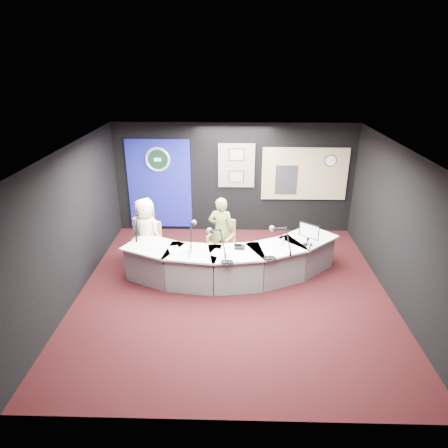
{
  "coord_description": "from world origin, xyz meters",
  "views": [
    {
      "loc": [
        0.0,
        -6.69,
        4.31
      ],
      "look_at": [
        -0.2,
        0.8,
        1.1
      ],
      "focal_mm": 32.0,
      "sensor_mm": 36.0,
      "label": 1
    }
  ],
  "objects_px": {
    "broadcast_desk": "(231,261)",
    "armchair_left": "(147,245)",
    "person_man": "(146,232)",
    "person_woman": "(221,230)",
    "armchair_right": "(221,242)"
  },
  "relations": [
    {
      "from": "person_man",
      "to": "armchair_left",
      "type": "bearing_deg",
      "value": -0.0
    },
    {
      "from": "armchair_right",
      "to": "person_woman",
      "type": "xyz_separation_m",
      "value": [
        0.0,
        0.0,
        0.28
      ]
    },
    {
      "from": "armchair_left",
      "to": "person_woman",
      "type": "bearing_deg",
      "value": 25.06
    },
    {
      "from": "armchair_right",
      "to": "person_man",
      "type": "xyz_separation_m",
      "value": [
        -1.61,
        -0.17,
        0.29
      ]
    },
    {
      "from": "person_man",
      "to": "person_woman",
      "type": "bearing_deg",
      "value": -146.6
    },
    {
      "from": "person_man",
      "to": "person_woman",
      "type": "height_order",
      "value": "person_man"
    },
    {
      "from": "broadcast_desk",
      "to": "person_woman",
      "type": "height_order",
      "value": "person_woman"
    },
    {
      "from": "armchair_right",
      "to": "person_man",
      "type": "distance_m",
      "value": 1.64
    },
    {
      "from": "armchair_left",
      "to": "person_man",
      "type": "bearing_deg",
      "value": 0.0
    },
    {
      "from": "broadcast_desk",
      "to": "armchair_left",
      "type": "relative_size",
      "value": 4.9
    },
    {
      "from": "armchair_right",
      "to": "person_woman",
      "type": "bearing_deg",
      "value": 24.77
    },
    {
      "from": "broadcast_desk",
      "to": "person_man",
      "type": "distance_m",
      "value": 1.95
    },
    {
      "from": "armchair_left",
      "to": "armchair_right",
      "type": "height_order",
      "value": "armchair_right"
    },
    {
      "from": "person_woman",
      "to": "broadcast_desk",
      "type": "bearing_deg",
      "value": 114.23
    },
    {
      "from": "person_man",
      "to": "broadcast_desk",
      "type": "bearing_deg",
      "value": -168.84
    }
  ]
}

